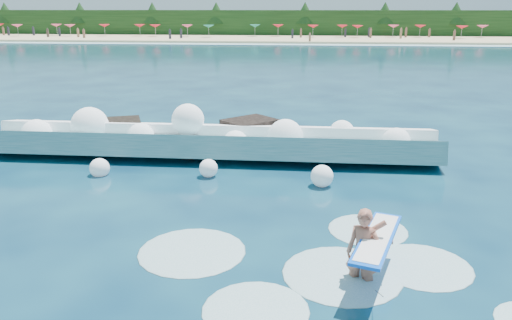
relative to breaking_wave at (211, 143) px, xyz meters
The scene contains 11 objects.
ground 6.32m from the breaking_wave, 83.82° to the right, with size 200.00×200.00×0.00m, color #071F3A.
beach 71.74m from the breaking_wave, 89.46° to the left, with size 140.00×20.00×0.40m, color tan.
wet_band 60.74m from the breaking_wave, 89.36° to the left, with size 140.00×5.00×0.08m, color silver.
treeline 81.76m from the breaking_wave, 89.52° to the left, with size 140.00×4.00×5.00m, color black.
breaking_wave is the anchor object (origin of this frame).
rock_cluster 2.00m from the breaking_wave, 149.11° to the left, with size 8.35×3.27×1.36m.
surfer_with_board 10.09m from the breaking_wave, 60.81° to the right, with size 1.40×3.06×1.93m.
wave_spray 0.90m from the breaking_wave, 166.58° to the right, with size 14.91×4.50×2.09m.
surf_foam 9.21m from the breaking_wave, 64.66° to the right, with size 8.96×5.93×0.13m.
beach_umbrellas 74.21m from the breaking_wave, 89.48° to the left, with size 111.82×6.03×0.50m.
beachgoers 69.36m from the breaking_wave, 88.43° to the left, with size 100.26×13.12×1.93m.
Camera 1 is at (2.87, -12.08, 5.54)m, focal length 35.00 mm.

